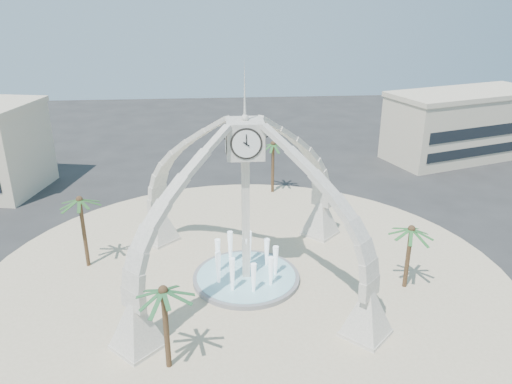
{
  "coord_description": "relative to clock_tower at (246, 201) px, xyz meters",
  "views": [
    {
      "loc": [
        -2.01,
        -32.3,
        20.19
      ],
      "look_at": [
        0.91,
        2.0,
        6.34
      ],
      "focal_mm": 35.0,
      "sensor_mm": 36.0,
      "label": 1
    }
  ],
  "objects": [
    {
      "name": "building_ne",
      "position": [
        30.0,
        28.0,
        -2.18
      ],
      "size": [
        21.87,
        14.17,
        8.6
      ],
      "rotation": [
        0.0,
        0.0,
        0.31
      ],
      "color": "beige",
      "rests_on": "ground"
    },
    {
      "name": "palm_north",
      "position": [
        4.02,
        17.54,
        -1.13
      ],
      "size": [
        4.24,
        4.24,
        6.09
      ],
      "rotation": [
        0.0,
        0.0,
        0.29
      ],
      "color": "brown",
      "rests_on": "ground"
    },
    {
      "name": "fountain",
      "position": [
        0.0,
        0.0,
        -6.2
      ],
      "size": [
        8.0,
        8.0,
        3.62
      ],
      "color": "gray",
      "rests_on": "ground"
    },
    {
      "name": "palm_east",
      "position": [
        11.54,
        -1.88,
        -1.82
      ],
      "size": [
        3.94,
        3.94,
        5.37
      ],
      "rotation": [
        0.0,
        0.0,
        0.2
      ],
      "color": "brown",
      "rests_on": "ground"
    },
    {
      "name": "plaza",
      "position": [
        0.0,
        0.0,
        -6.46
      ],
      "size": [
        40.0,
        40.0,
        0.06
      ],
      "primitive_type": "cylinder",
      "color": "beige",
      "rests_on": "ground"
    },
    {
      "name": "clock_tower",
      "position": [
        0.0,
        0.0,
        0.0
      ],
      "size": [
        17.94,
        17.94,
        16.3
      ],
      "color": "silver",
      "rests_on": "ground"
    },
    {
      "name": "palm_west",
      "position": [
        -12.31,
        3.18,
        -0.87
      ],
      "size": [
        3.27,
        3.27,
        6.33
      ],
      "rotation": [
        0.0,
        0.0,
        -0.0
      ],
      "color": "brown",
      "rests_on": "ground"
    },
    {
      "name": "ground",
      "position": [
        0.0,
        0.0,
        -6.49
      ],
      "size": [
        140.0,
        140.0,
        0.0
      ],
      "primitive_type": "plane",
      "color": "#282828",
      "rests_on": "ground"
    },
    {
      "name": "palm_south",
      "position": [
        -5.08,
        -8.92,
        -1.39
      ],
      "size": [
        4.06,
        4.06,
        5.83
      ],
      "rotation": [
        0.0,
        0.0,
        0.19
      ],
      "color": "brown",
      "rests_on": "ground"
    }
  ]
}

